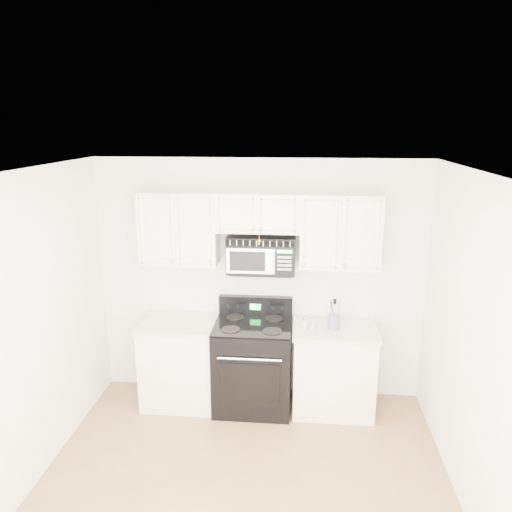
# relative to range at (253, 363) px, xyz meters

# --- Properties ---
(room) EXTENTS (3.51, 3.51, 2.61)m
(room) POSITION_rel_range_xyz_m (0.04, -1.42, 0.82)
(room) COLOR olive
(room) RESTS_ON ground
(base_cabinet_left) EXTENTS (0.86, 0.65, 0.92)m
(base_cabinet_left) POSITION_rel_range_xyz_m (-0.76, 0.02, -0.06)
(base_cabinet_left) COLOR white
(base_cabinet_left) RESTS_ON ground
(base_cabinet_right) EXTENTS (0.86, 0.65, 0.92)m
(base_cabinet_right) POSITION_rel_range_xyz_m (0.84, 0.02, -0.06)
(base_cabinet_right) COLOR white
(base_cabinet_right) RESTS_ON ground
(range) EXTENTS (0.80, 0.72, 1.13)m
(range) POSITION_rel_range_xyz_m (0.00, 0.00, 0.00)
(range) COLOR black
(range) RESTS_ON ground
(upper_cabinets) EXTENTS (2.44, 0.37, 0.75)m
(upper_cabinets) POSITION_rel_range_xyz_m (0.04, 0.17, 1.45)
(upper_cabinets) COLOR white
(upper_cabinets) RESTS_ON ground
(microwave) EXTENTS (0.69, 0.40, 0.38)m
(microwave) POSITION_rel_range_xyz_m (0.07, 0.16, 1.16)
(microwave) COLOR black
(microwave) RESTS_ON ground
(utensil_crock) EXTENTS (0.12, 0.12, 0.32)m
(utensil_crock) POSITION_rel_range_xyz_m (0.82, -0.02, 0.52)
(utensil_crock) COLOR slate
(utensil_crock) RESTS_ON base_cabinet_right
(shaker_salt) EXTENTS (0.04, 0.04, 0.10)m
(shaker_salt) POSITION_rel_range_xyz_m (0.61, -0.07, 0.48)
(shaker_salt) COLOR silver
(shaker_salt) RESTS_ON base_cabinet_right
(shaker_pepper) EXTENTS (0.05, 0.05, 0.11)m
(shaker_pepper) POSITION_rel_range_xyz_m (0.54, -0.03, 0.49)
(shaker_pepper) COLOR silver
(shaker_pepper) RESTS_ON base_cabinet_right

